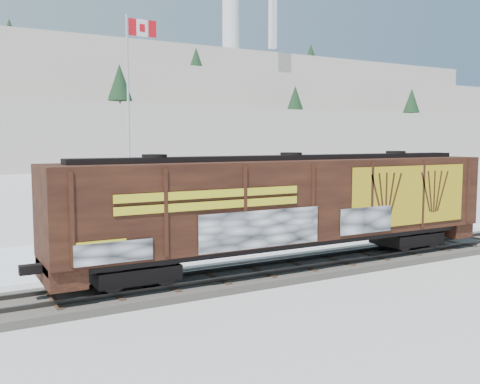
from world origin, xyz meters
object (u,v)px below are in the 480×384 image
flagpole (131,151)px  car_dark (330,223)px  hopper_railcar (291,203)px  car_white (256,221)px  car_silver (146,233)px

flagpole → car_dark: (9.59, -7.20, -4.15)m
hopper_railcar → flagpole: (-2.52, 13.27, 1.94)m
car_white → hopper_railcar: bearing=145.8°
car_silver → car_white: 6.91m
hopper_railcar → car_white: (3.37, 8.36, -2.12)m
flagpole → car_white: (5.89, -4.91, -4.07)m
car_silver → hopper_railcar: bearing=-162.4°
car_silver → car_white: car_white is taller
hopper_railcar → car_dark: size_ratio=3.99×
flagpole → car_silver: 6.78m
hopper_railcar → car_dark: hopper_railcar is taller
hopper_railcar → car_white: hopper_railcar is taller
car_silver → car_white: size_ratio=0.91×
car_silver → car_dark: 10.77m
hopper_railcar → flagpole: size_ratio=1.53×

